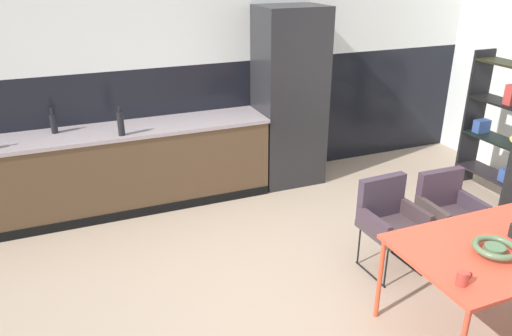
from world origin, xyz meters
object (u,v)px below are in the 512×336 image
(dining_table, at_px, (510,248))
(refrigerator_column, at_px, (289,98))
(fruit_bowl, at_px, (495,248))
(open_shelf_unit, at_px, (500,123))
(bottle_spice_small, at_px, (121,123))
(bottle_wine_green, at_px, (54,123))
(mug_dark_espresso, at_px, (463,278))
(armchair_facing_counter, at_px, (388,214))
(armchair_by_stool, at_px, (446,205))

(dining_table, bearing_deg, refrigerator_column, 95.48)
(refrigerator_column, relative_size, fruit_bowl, 7.04)
(open_shelf_unit, bearing_deg, bottle_spice_small, -104.72)
(dining_table, distance_m, fruit_bowl, 0.26)
(refrigerator_column, relative_size, open_shelf_unit, 1.24)
(fruit_bowl, height_order, bottle_wine_green, bottle_wine_green)
(mug_dark_espresso, bearing_deg, refrigerator_column, 83.17)
(armchair_facing_counter, height_order, armchair_by_stool, armchair_facing_counter)
(dining_table, relative_size, armchair_facing_counter, 1.96)
(bottle_spice_small, xyz_separation_m, open_shelf_unit, (3.99, -1.05, -0.17))
(fruit_bowl, distance_m, mug_dark_espresso, 0.48)
(armchair_facing_counter, bearing_deg, refrigerator_column, -92.95)
(open_shelf_unit, bearing_deg, bottle_wine_green, -106.65)
(mug_dark_espresso, height_order, bottle_wine_green, bottle_wine_green)
(dining_table, bearing_deg, armchair_by_stool, 72.19)
(bottle_wine_green, bearing_deg, refrigerator_column, -2.51)
(armchair_by_stool, distance_m, mug_dark_espresso, 1.56)
(dining_table, relative_size, mug_dark_espresso, 14.17)
(mug_dark_espresso, bearing_deg, bottle_wine_green, 123.31)
(dining_table, relative_size, armchair_by_stool, 2.03)
(fruit_bowl, bearing_deg, bottle_wine_green, 129.81)
(bottle_wine_green, relative_size, bottle_spice_small, 0.89)
(bottle_spice_small, bearing_deg, dining_table, -50.93)
(fruit_bowl, distance_m, bottle_spice_small, 3.53)
(armchair_facing_counter, distance_m, mug_dark_espresso, 1.30)
(armchair_by_stool, relative_size, bottle_wine_green, 2.99)
(refrigerator_column, xyz_separation_m, bottle_spice_small, (-1.98, -0.22, -0.00))
(refrigerator_column, height_order, bottle_spice_small, refrigerator_column)
(armchair_facing_counter, height_order, fruit_bowl, armchair_facing_counter)
(armchair_by_stool, distance_m, bottle_spice_small, 3.22)
(armchair_facing_counter, height_order, bottle_wine_green, bottle_wine_green)
(refrigerator_column, height_order, open_shelf_unit, refrigerator_column)
(armchair_facing_counter, xyz_separation_m, bottle_spice_small, (-1.97, 1.82, 0.52))
(armchair_by_stool, bearing_deg, armchair_facing_counter, -1.66)
(dining_table, bearing_deg, bottle_wine_green, 132.78)
(open_shelf_unit, bearing_deg, mug_dark_espresso, -50.19)
(dining_table, distance_m, armchair_facing_counter, 1.03)
(refrigerator_column, relative_size, bottle_wine_green, 7.80)
(armchair_facing_counter, bearing_deg, bottle_spice_small, -45.33)
(dining_table, height_order, open_shelf_unit, open_shelf_unit)
(refrigerator_column, bearing_deg, fruit_bowl, -88.95)
(dining_table, height_order, mug_dark_espresso, mug_dark_espresso)
(mug_dark_espresso, xyz_separation_m, bottle_wine_green, (-2.22, 3.38, 0.25))
(armchair_facing_counter, height_order, bottle_spice_small, bottle_spice_small)
(refrigerator_column, distance_m, armchair_by_stool, 2.23)
(armchair_facing_counter, xyz_separation_m, mug_dark_espresso, (-0.37, -1.22, 0.25))
(refrigerator_column, relative_size, armchair_by_stool, 2.61)
(dining_table, distance_m, bottle_spice_small, 3.63)
(dining_table, xyz_separation_m, bottle_wine_green, (-2.90, 3.13, 0.34))
(fruit_bowl, bearing_deg, open_shelf_unit, 43.01)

